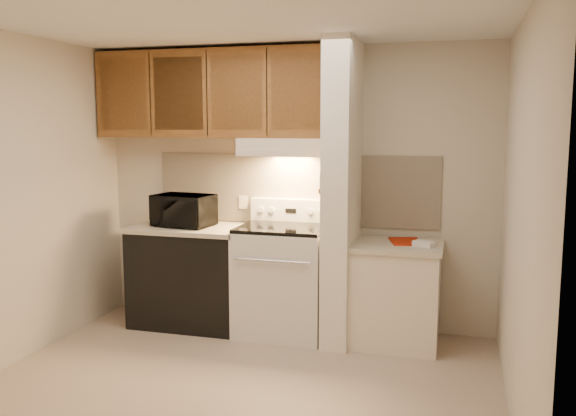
% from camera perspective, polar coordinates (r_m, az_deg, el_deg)
% --- Properties ---
extents(floor, '(3.60, 3.60, 0.00)m').
position_cam_1_polar(floor, '(4.45, -4.73, -16.27)').
color(floor, tan).
rests_on(floor, ground).
extents(ceiling, '(3.60, 3.60, 0.00)m').
position_cam_1_polar(ceiling, '(4.12, -5.13, 17.33)').
color(ceiling, white).
rests_on(ceiling, wall_back).
extents(wall_back, '(3.60, 2.50, 0.02)m').
position_cam_1_polar(wall_back, '(5.53, 0.54, 1.94)').
color(wall_back, beige).
rests_on(wall_back, floor).
extents(wall_left, '(0.02, 3.00, 2.50)m').
position_cam_1_polar(wall_left, '(5.03, -24.52, 0.64)').
color(wall_left, beige).
rests_on(wall_left, floor).
extents(wall_right, '(0.02, 3.00, 2.50)m').
position_cam_1_polar(wall_right, '(3.87, 20.93, -1.12)').
color(wall_right, beige).
rests_on(wall_right, floor).
extents(backsplash, '(2.60, 0.02, 0.63)m').
position_cam_1_polar(backsplash, '(5.52, 0.51, 1.77)').
color(backsplash, '#FFEBCA').
rests_on(backsplash, wall_back).
extents(range_body, '(0.76, 0.65, 0.92)m').
position_cam_1_polar(range_body, '(5.34, -0.44, -6.89)').
color(range_body, silver).
rests_on(range_body, floor).
extents(oven_window, '(0.50, 0.01, 0.30)m').
position_cam_1_polar(oven_window, '(5.04, -1.45, -7.33)').
color(oven_window, black).
rests_on(oven_window, range_body).
extents(oven_handle, '(0.65, 0.02, 0.02)m').
position_cam_1_polar(oven_handle, '(4.95, -1.59, -4.98)').
color(oven_handle, silver).
rests_on(oven_handle, range_body).
extents(cooktop, '(0.74, 0.64, 0.03)m').
position_cam_1_polar(cooktop, '(5.24, -0.45, -1.86)').
color(cooktop, black).
rests_on(cooktop, range_body).
extents(range_backguard, '(0.76, 0.08, 0.20)m').
position_cam_1_polar(range_backguard, '(5.49, 0.38, -0.20)').
color(range_backguard, silver).
rests_on(range_backguard, range_body).
extents(range_display, '(0.10, 0.01, 0.04)m').
position_cam_1_polar(range_display, '(5.45, 0.26, -0.26)').
color(range_display, black).
rests_on(range_display, range_backguard).
extents(range_knob_left_outer, '(0.05, 0.02, 0.05)m').
position_cam_1_polar(range_knob_left_outer, '(5.53, -2.55, -0.15)').
color(range_knob_left_outer, silver).
rests_on(range_knob_left_outer, range_backguard).
extents(range_knob_left_inner, '(0.05, 0.02, 0.05)m').
position_cam_1_polar(range_knob_left_inner, '(5.50, -1.56, -0.19)').
color(range_knob_left_inner, silver).
rests_on(range_knob_left_inner, range_backguard).
extents(range_knob_right_inner, '(0.05, 0.02, 0.05)m').
position_cam_1_polar(range_knob_right_inner, '(5.40, 2.09, -0.33)').
color(range_knob_right_inner, silver).
rests_on(range_knob_right_inner, range_backguard).
extents(range_knob_right_outer, '(0.05, 0.02, 0.05)m').
position_cam_1_polar(range_knob_right_outer, '(5.38, 3.13, -0.37)').
color(range_knob_right_outer, silver).
rests_on(range_knob_right_outer, range_backguard).
extents(dishwasher_front, '(1.00, 0.63, 0.87)m').
position_cam_1_polar(dishwasher_front, '(5.65, -9.07, -6.42)').
color(dishwasher_front, black).
rests_on(dishwasher_front, floor).
extents(left_countertop, '(1.04, 0.67, 0.04)m').
position_cam_1_polar(left_countertop, '(5.56, -9.17, -1.87)').
color(left_countertop, beige).
rests_on(left_countertop, dishwasher_front).
extents(spoon_rest, '(0.21, 0.08, 0.01)m').
position_cam_1_polar(spoon_rest, '(5.78, -9.27, -1.24)').
color(spoon_rest, black).
rests_on(spoon_rest, left_countertop).
extents(teal_jar, '(0.09, 0.09, 0.09)m').
position_cam_1_polar(teal_jar, '(5.89, -11.21, -0.74)').
color(teal_jar, '#26605F').
rests_on(teal_jar, left_countertop).
extents(outlet, '(0.08, 0.01, 0.12)m').
position_cam_1_polar(outlet, '(5.66, -4.22, 0.53)').
color(outlet, '#EFDEC8').
rests_on(outlet, backsplash).
extents(microwave, '(0.55, 0.41, 0.28)m').
position_cam_1_polar(microwave, '(5.54, -9.76, -0.22)').
color(microwave, black).
rests_on(microwave, left_countertop).
extents(partition_pillar, '(0.22, 0.70, 2.50)m').
position_cam_1_polar(partition_pillar, '(5.07, 5.08, 1.38)').
color(partition_pillar, white).
rests_on(partition_pillar, floor).
extents(pillar_trim, '(0.01, 0.70, 0.04)m').
position_cam_1_polar(pillar_trim, '(5.09, 3.80, 1.98)').
color(pillar_trim, brown).
rests_on(pillar_trim, partition_pillar).
extents(knife_strip, '(0.02, 0.42, 0.04)m').
position_cam_1_polar(knife_strip, '(5.04, 3.62, 2.16)').
color(knife_strip, black).
rests_on(knife_strip, partition_pillar).
extents(knife_blade_a, '(0.01, 0.03, 0.16)m').
position_cam_1_polar(knife_blade_a, '(4.91, 3.11, 0.84)').
color(knife_blade_a, silver).
rests_on(knife_blade_a, knife_strip).
extents(knife_handle_a, '(0.02, 0.02, 0.10)m').
position_cam_1_polar(knife_handle_a, '(4.89, 3.10, 2.57)').
color(knife_handle_a, black).
rests_on(knife_handle_a, knife_strip).
extents(knife_blade_b, '(0.01, 0.04, 0.18)m').
position_cam_1_polar(knife_blade_b, '(4.98, 3.29, 0.82)').
color(knife_blade_b, silver).
rests_on(knife_blade_b, knife_strip).
extents(knife_handle_b, '(0.02, 0.02, 0.10)m').
position_cam_1_polar(knife_handle_b, '(4.96, 3.28, 2.64)').
color(knife_handle_b, black).
rests_on(knife_handle_b, knife_strip).
extents(knife_blade_c, '(0.01, 0.04, 0.20)m').
position_cam_1_polar(knife_blade_c, '(5.05, 3.45, 0.79)').
color(knife_blade_c, silver).
rests_on(knife_blade_c, knife_strip).
extents(knife_handle_c, '(0.02, 0.02, 0.10)m').
position_cam_1_polar(knife_handle_c, '(5.04, 3.50, 2.73)').
color(knife_handle_c, black).
rests_on(knife_handle_c, knife_strip).
extents(knife_blade_d, '(0.01, 0.04, 0.16)m').
position_cam_1_polar(knife_blade_d, '(5.12, 3.64, 1.12)').
color(knife_blade_d, silver).
rests_on(knife_blade_d, knife_strip).
extents(knife_handle_d, '(0.02, 0.02, 0.10)m').
position_cam_1_polar(knife_handle_d, '(5.12, 3.68, 2.80)').
color(knife_handle_d, black).
rests_on(knife_handle_d, knife_strip).
extents(knife_blade_e, '(0.01, 0.04, 0.18)m').
position_cam_1_polar(knife_blade_e, '(5.22, 3.86, 1.13)').
color(knife_blade_e, silver).
rests_on(knife_blade_e, knife_strip).
extents(knife_handle_e, '(0.02, 0.02, 0.10)m').
position_cam_1_polar(knife_handle_e, '(5.18, 3.84, 2.87)').
color(knife_handle_e, black).
rests_on(knife_handle_e, knife_strip).
extents(oven_mitt, '(0.03, 0.09, 0.23)m').
position_cam_1_polar(oven_mitt, '(5.28, 3.99, 0.38)').
color(oven_mitt, gray).
rests_on(oven_mitt, partition_pillar).
extents(right_cab_base, '(0.70, 0.60, 0.81)m').
position_cam_1_polar(right_cab_base, '(5.17, 10.03, -8.13)').
color(right_cab_base, '#EFDEC8').
rests_on(right_cab_base, floor).
extents(right_countertop, '(0.74, 0.64, 0.04)m').
position_cam_1_polar(right_countertop, '(5.08, 10.14, -3.51)').
color(right_countertop, beige).
rests_on(right_countertop, right_cab_base).
extents(red_folder, '(0.33, 0.39, 0.01)m').
position_cam_1_polar(red_folder, '(5.14, 10.98, -3.09)').
color(red_folder, '#A72007').
rests_on(red_folder, right_countertop).
extents(white_box, '(0.19, 0.16, 0.04)m').
position_cam_1_polar(white_box, '(4.99, 12.60, -3.28)').
color(white_box, white).
rests_on(white_box, right_countertop).
extents(range_hood, '(0.78, 0.44, 0.15)m').
position_cam_1_polar(range_hood, '(5.29, -0.08, 5.75)').
color(range_hood, '#EFDEC8').
rests_on(range_hood, upper_cabinets).
extents(hood_lip, '(0.78, 0.04, 0.06)m').
position_cam_1_polar(hood_lip, '(5.09, -0.72, 5.16)').
color(hood_lip, '#EFDEC8').
rests_on(hood_lip, range_hood).
extents(upper_cabinets, '(2.18, 0.33, 0.77)m').
position_cam_1_polar(upper_cabinets, '(5.56, -6.93, 10.54)').
color(upper_cabinets, brown).
rests_on(upper_cabinets, wall_back).
extents(cab_door_a, '(0.46, 0.01, 0.63)m').
position_cam_1_polar(cab_door_a, '(5.78, -15.18, 10.22)').
color(cab_door_a, brown).
rests_on(cab_door_a, upper_cabinets).
extents(cab_gap_a, '(0.01, 0.01, 0.73)m').
position_cam_1_polar(cab_gap_a, '(5.65, -12.77, 10.36)').
color(cab_gap_a, black).
rests_on(cab_gap_a, upper_cabinets).
extents(cab_door_b, '(0.46, 0.01, 0.63)m').
position_cam_1_polar(cab_door_b, '(5.52, -10.23, 10.49)').
color(cab_door_b, brown).
rests_on(cab_door_b, upper_cabinets).
extents(cab_gap_b, '(0.01, 0.01, 0.73)m').
position_cam_1_polar(cab_gap_b, '(5.41, -7.59, 10.60)').
color(cab_gap_b, black).
rests_on(cab_gap_b, upper_cabinets).
extents(cab_door_c, '(0.46, 0.01, 0.63)m').
position_cam_1_polar(cab_door_c, '(5.31, -4.84, 10.69)').
color(cab_door_c, brown).
rests_on(cab_door_c, upper_cabinets).
extents(cab_gap_c, '(0.01, 0.01, 0.73)m').
position_cam_1_polar(cab_gap_c, '(5.22, -1.99, 10.77)').
color(cab_gap_c, black).
rests_on(cab_gap_c, upper_cabinets).
extents(cab_door_d, '(0.46, 0.01, 0.63)m').
position_cam_1_polar(cab_door_d, '(5.15, 0.96, 10.81)').
color(cab_door_d, brown).
rests_on(cab_door_d, upper_cabinets).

